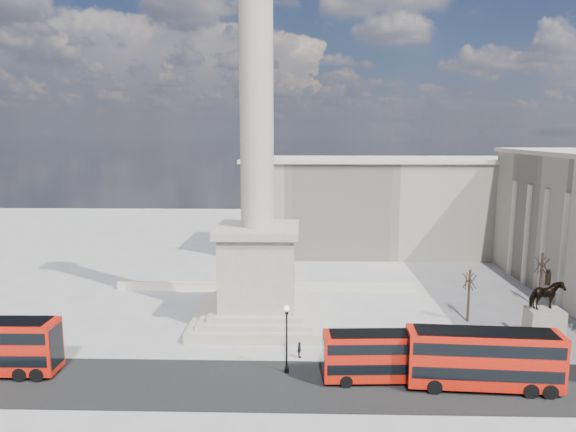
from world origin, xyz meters
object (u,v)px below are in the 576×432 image
(nelsons_column, at_px, (257,207))
(pedestrian_standing, at_px, (448,357))
(red_bus_b, at_px, (387,356))
(equestrian_statue, at_px, (544,324))
(red_bus_c, at_px, (484,359))
(pedestrian_walking, at_px, (376,338))
(victorian_lamp, at_px, (287,334))
(pedestrian_crossing, at_px, (299,350))

(nelsons_column, relative_size, pedestrian_standing, 27.32)
(red_bus_b, xyz_separation_m, equestrian_statue, (15.80, 5.94, 0.65))
(nelsons_column, distance_m, equestrian_statue, 30.78)
(red_bus_c, xyz_separation_m, pedestrian_walking, (-7.59, 8.30, -1.79))
(equestrian_statue, xyz_separation_m, pedestrian_walking, (-15.65, 1.26, -2.09))
(victorian_lamp, bearing_deg, red_bus_c, -8.33)
(pedestrian_standing, bearing_deg, nelsons_column, -33.10)
(pedestrian_crossing, bearing_deg, red_bus_c, -115.14)
(equestrian_statue, relative_size, pedestrian_crossing, 5.38)
(pedestrian_standing, distance_m, pedestrian_crossing, 13.50)
(nelsons_column, xyz_separation_m, equestrian_statue, (27.94, -8.16, -10.00))
(pedestrian_standing, bearing_deg, red_bus_b, 24.82)
(nelsons_column, relative_size, equestrian_statue, 5.94)
(nelsons_column, xyz_separation_m, pedestrian_crossing, (4.67, -9.73, -12.14))
(red_bus_b, distance_m, pedestrian_crossing, 8.78)
(pedestrian_walking, distance_m, pedestrian_standing, 7.21)
(equestrian_statue, bearing_deg, pedestrian_walking, 175.40)
(pedestrian_walking, xyz_separation_m, pedestrian_crossing, (-7.62, -2.83, -0.05))
(pedestrian_crossing, bearing_deg, red_bus_b, -125.73)
(pedestrian_crossing, bearing_deg, pedestrian_standing, -101.44)
(victorian_lamp, xyz_separation_m, pedestrian_walking, (8.72, 5.91, -2.81))
(victorian_lamp, height_order, pedestrian_crossing, victorian_lamp)
(pedestrian_crossing, bearing_deg, victorian_lamp, 154.96)
(red_bus_b, height_order, equestrian_statue, equestrian_statue)
(red_bus_c, relative_size, pedestrian_standing, 6.84)
(nelsons_column, distance_m, pedestrian_walking, 18.57)
(victorian_lamp, height_order, pedestrian_standing, victorian_lamp)
(victorian_lamp, xyz_separation_m, pedestrian_crossing, (1.10, 3.09, -2.86))
(pedestrian_crossing, bearing_deg, equestrian_statue, -91.49)
(nelsons_column, height_order, pedestrian_standing, nelsons_column)
(pedestrian_walking, bearing_deg, red_bus_b, -102.62)
(red_bus_c, bearing_deg, pedestrian_standing, 117.25)
(nelsons_column, height_order, equestrian_statue, nelsons_column)
(victorian_lamp, xyz_separation_m, pedestrian_standing, (14.53, 1.65, -2.73))
(pedestrian_walking, bearing_deg, nelsons_column, 139.28)
(red_bus_b, relative_size, pedestrian_walking, 6.47)
(equestrian_statue, height_order, pedestrian_crossing, equestrian_statue)
(nelsons_column, relative_size, pedestrian_walking, 29.93)
(pedestrian_standing, bearing_deg, equestrian_statue, -164.47)
(nelsons_column, distance_m, victorian_lamp, 16.22)
(nelsons_column, xyz_separation_m, pedestrian_walking, (12.29, -6.90, -12.08))
(pedestrian_standing, bearing_deg, pedestrian_walking, -37.69)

